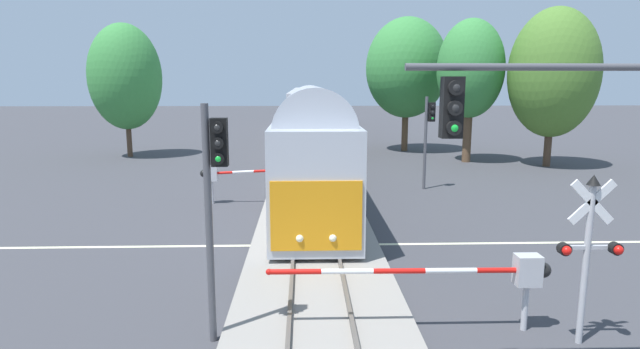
{
  "coord_description": "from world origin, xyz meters",
  "views": [
    {
      "loc": [
        -0.35,
        -17.36,
        5.63
      ],
      "look_at": [
        0.28,
        2.91,
        2.0
      ],
      "focal_mm": 28.88,
      "sensor_mm": 36.0,
      "label": 1
    }
  ],
  "objects_px": {
    "crossing_gate_far": "(224,174)",
    "traffic_signal_median": "(214,186)",
    "oak_far_right": "(470,69)",
    "commuter_train": "(308,117)",
    "crossing_signal_mast": "(589,243)",
    "crossing_gate_near": "(493,273)",
    "traffic_signal_far_side": "(429,128)",
    "pine_left_background": "(125,77)",
    "maple_right_background": "(553,73)",
    "traffic_signal_near_right": "(625,141)",
    "elm_centre_background": "(407,68)"
  },
  "relations": [
    {
      "from": "elm_centre_background",
      "to": "maple_right_background",
      "type": "distance_m",
      "value": 11.66
    },
    {
      "from": "crossing_gate_near",
      "to": "crossing_gate_far",
      "type": "relative_size",
      "value": 1.16
    },
    {
      "from": "maple_right_background",
      "to": "pine_left_background",
      "type": "bearing_deg",
      "value": 169.36
    },
    {
      "from": "commuter_train",
      "to": "crossing_gate_near",
      "type": "bearing_deg",
      "value": -83.25
    },
    {
      "from": "traffic_signal_median",
      "to": "traffic_signal_near_right",
      "type": "height_order",
      "value": "traffic_signal_near_right"
    },
    {
      "from": "traffic_signal_near_right",
      "to": "traffic_signal_far_side",
      "type": "relative_size",
      "value": 1.25
    },
    {
      "from": "crossing_gate_near",
      "to": "crossing_gate_far",
      "type": "distance_m",
      "value": 15.18
    },
    {
      "from": "traffic_signal_far_side",
      "to": "elm_centre_background",
      "type": "relative_size",
      "value": 0.45
    },
    {
      "from": "elm_centre_background",
      "to": "crossing_gate_near",
      "type": "bearing_deg",
      "value": -97.46
    },
    {
      "from": "crossing_signal_mast",
      "to": "traffic_signal_far_side",
      "type": "height_order",
      "value": "traffic_signal_far_side"
    },
    {
      "from": "crossing_gate_far",
      "to": "elm_centre_background",
      "type": "bearing_deg",
      "value": 56.96
    },
    {
      "from": "crossing_signal_mast",
      "to": "traffic_signal_far_side",
      "type": "xyz_separation_m",
      "value": [
        0.56,
        16.61,
        1.0
      ]
    },
    {
      "from": "crossing_signal_mast",
      "to": "elm_centre_background",
      "type": "distance_m",
      "value": 32.64
    },
    {
      "from": "pine_left_background",
      "to": "maple_right_background",
      "type": "bearing_deg",
      "value": -10.64
    },
    {
      "from": "crossing_gate_far",
      "to": "traffic_signal_median",
      "type": "height_order",
      "value": "traffic_signal_median"
    },
    {
      "from": "crossing_signal_mast",
      "to": "traffic_signal_far_side",
      "type": "relative_size",
      "value": 0.76
    },
    {
      "from": "commuter_train",
      "to": "traffic_signal_median",
      "type": "height_order",
      "value": "commuter_train"
    },
    {
      "from": "crossing_signal_mast",
      "to": "crossing_gate_far",
      "type": "xyz_separation_m",
      "value": [
        -9.77,
        13.56,
        -0.88
      ]
    },
    {
      "from": "traffic_signal_near_right",
      "to": "pine_left_background",
      "type": "relative_size",
      "value": 0.61
    },
    {
      "from": "oak_far_right",
      "to": "pine_left_background",
      "type": "bearing_deg",
      "value": 172.13
    },
    {
      "from": "crossing_gate_far",
      "to": "traffic_signal_median",
      "type": "distance_m",
      "value": 13.48
    },
    {
      "from": "commuter_train",
      "to": "crossing_signal_mast",
      "type": "distance_m",
      "value": 34.09
    },
    {
      "from": "commuter_train",
      "to": "traffic_signal_far_side",
      "type": "height_order",
      "value": "commuter_train"
    },
    {
      "from": "crossing_gate_near",
      "to": "crossing_signal_mast",
      "type": "relative_size",
      "value": 1.72
    },
    {
      "from": "crossing_signal_mast",
      "to": "maple_right_background",
      "type": "relative_size",
      "value": 0.36
    },
    {
      "from": "pine_left_background",
      "to": "crossing_gate_far",
      "type": "bearing_deg",
      "value": -58.82
    },
    {
      "from": "traffic_signal_far_side",
      "to": "pine_left_background",
      "type": "height_order",
      "value": "pine_left_background"
    },
    {
      "from": "crossing_gate_near",
      "to": "traffic_signal_far_side",
      "type": "distance_m",
      "value": 16.22
    },
    {
      "from": "crossing_signal_mast",
      "to": "oak_far_right",
      "type": "bearing_deg",
      "value": 77.74
    },
    {
      "from": "crossing_signal_mast",
      "to": "traffic_signal_near_right",
      "type": "distance_m",
      "value": 3.09
    },
    {
      "from": "traffic_signal_far_side",
      "to": "oak_far_right",
      "type": "xyz_separation_m",
      "value": [
        5.11,
        9.47,
        3.25
      ]
    },
    {
      "from": "crossing_signal_mast",
      "to": "traffic_signal_median",
      "type": "xyz_separation_m",
      "value": [
        -7.9,
        0.37,
        1.2
      ]
    },
    {
      "from": "oak_far_right",
      "to": "elm_centre_background",
      "type": "bearing_deg",
      "value": 118.01
    },
    {
      "from": "elm_centre_background",
      "to": "pine_left_background",
      "type": "height_order",
      "value": "elm_centre_background"
    },
    {
      "from": "elm_centre_background",
      "to": "pine_left_background",
      "type": "xyz_separation_m",
      "value": [
        -21.83,
        -2.69,
        -0.75
      ]
    },
    {
      "from": "traffic_signal_near_right",
      "to": "maple_right_background",
      "type": "bearing_deg",
      "value": 66.56
    },
    {
      "from": "crossing_gate_near",
      "to": "traffic_signal_near_right",
      "type": "distance_m",
      "value": 4.29
    },
    {
      "from": "maple_right_background",
      "to": "traffic_signal_near_right",
      "type": "bearing_deg",
      "value": -113.44
    },
    {
      "from": "traffic_signal_median",
      "to": "traffic_signal_near_right",
      "type": "bearing_deg",
      "value": -17.19
    },
    {
      "from": "traffic_signal_median",
      "to": "traffic_signal_far_side",
      "type": "bearing_deg",
      "value": 62.49
    },
    {
      "from": "commuter_train",
      "to": "crossing_gate_far",
      "type": "relative_size",
      "value": 11.19
    },
    {
      "from": "traffic_signal_median",
      "to": "elm_centre_background",
      "type": "relative_size",
      "value": 0.48
    },
    {
      "from": "oak_far_right",
      "to": "crossing_gate_far",
      "type": "bearing_deg",
      "value": -140.95
    },
    {
      "from": "traffic_signal_far_side",
      "to": "oak_far_right",
      "type": "height_order",
      "value": "oak_far_right"
    },
    {
      "from": "crossing_gate_far",
      "to": "oak_far_right",
      "type": "distance_m",
      "value": 20.53
    },
    {
      "from": "crossing_signal_mast",
      "to": "traffic_signal_near_right",
      "type": "xyz_separation_m",
      "value": [
        -0.65,
        -1.87,
        2.37
      ]
    },
    {
      "from": "elm_centre_background",
      "to": "crossing_gate_far",
      "type": "bearing_deg",
      "value": -123.04
    },
    {
      "from": "crossing_signal_mast",
      "to": "pine_left_background",
      "type": "height_order",
      "value": "pine_left_background"
    },
    {
      "from": "maple_right_background",
      "to": "crossing_gate_far",
      "type": "bearing_deg",
      "value": -152.97
    },
    {
      "from": "crossing_gate_far",
      "to": "maple_right_background",
      "type": "bearing_deg",
      "value": 27.03
    }
  ]
}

